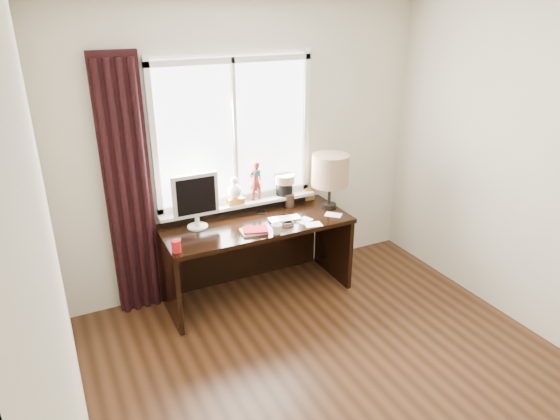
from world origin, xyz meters
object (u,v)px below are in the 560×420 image
laptop (285,219)px  mug (277,228)px  table_lamp (330,171)px  red_cup (176,246)px  monitor (196,198)px  desk (253,242)px

laptop → mug: 0.29m
laptop → table_lamp: size_ratio=0.57×
laptop → red_cup: (-1.05, -0.17, 0.04)m
laptop → monitor: 0.83m
mug → monitor: monitor is taller
red_cup → laptop: bearing=9.2°
red_cup → table_lamp: bearing=9.6°
red_cup → desk: bearing=23.3°
monitor → table_lamp: (1.28, -0.10, 0.09)m
laptop → table_lamp: bearing=18.7°
mug → red_cup: (-0.86, 0.05, 0.00)m
desk → red_cup: bearing=-156.7°
mug → desk: (-0.06, 0.40, -0.29)m
desk → table_lamp: table_lamp is taller
laptop → table_lamp: table_lamp is taller
mug → table_lamp: 0.85m
mug → table_lamp: bearing=24.0°
laptop → table_lamp: 0.64m
red_cup → table_lamp: size_ratio=0.19×
monitor → red_cup: bearing=-128.1°
laptop → red_cup: bearing=-162.7°
desk → monitor: (-0.51, 0.03, 0.52)m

